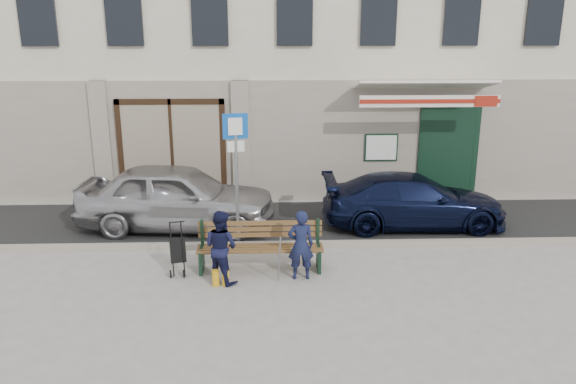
{
  "coord_description": "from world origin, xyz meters",
  "views": [
    {
      "loc": [
        -0.67,
        -9.61,
        4.48
      ],
      "look_at": [
        -0.28,
        1.6,
        1.2
      ],
      "focal_mm": 35.0,
      "sensor_mm": 36.0,
      "label": 1
    }
  ],
  "objects_px": {
    "parking_sign": "(236,158)",
    "stroller": "(178,252)",
    "woman": "(221,247)",
    "car_navy": "(414,201)",
    "man": "(301,245)",
    "car_silver": "(177,197)",
    "bench": "(258,248)"
  },
  "relations": [
    {
      "from": "woman",
      "to": "stroller",
      "type": "height_order",
      "value": "woman"
    },
    {
      "from": "man",
      "to": "stroller",
      "type": "xyz_separation_m",
      "value": [
        -2.3,
        0.3,
        -0.22
      ]
    },
    {
      "from": "bench",
      "to": "woman",
      "type": "height_order",
      "value": "woman"
    },
    {
      "from": "parking_sign",
      "to": "man",
      "type": "height_order",
      "value": "parking_sign"
    },
    {
      "from": "car_silver",
      "to": "woman",
      "type": "bearing_deg",
      "value": -152.17
    },
    {
      "from": "parking_sign",
      "to": "woman",
      "type": "bearing_deg",
      "value": -108.22
    },
    {
      "from": "parking_sign",
      "to": "stroller",
      "type": "relative_size",
      "value": 2.83
    },
    {
      "from": "stroller",
      "to": "woman",
      "type": "bearing_deg",
      "value": -39.01
    },
    {
      "from": "car_silver",
      "to": "stroller",
      "type": "relative_size",
      "value": 4.51
    },
    {
      "from": "car_silver",
      "to": "bench",
      "type": "relative_size",
      "value": 1.87
    },
    {
      "from": "car_silver",
      "to": "bench",
      "type": "xyz_separation_m",
      "value": [
        1.89,
        -2.42,
        -0.31
      ]
    },
    {
      "from": "car_silver",
      "to": "car_navy",
      "type": "relative_size",
      "value": 1.06
    },
    {
      "from": "woman",
      "to": "stroller",
      "type": "relative_size",
      "value": 1.37
    },
    {
      "from": "car_navy",
      "to": "stroller",
      "type": "height_order",
      "value": "car_navy"
    },
    {
      "from": "car_silver",
      "to": "parking_sign",
      "type": "relative_size",
      "value": 1.59
    },
    {
      "from": "car_navy",
      "to": "woman",
      "type": "height_order",
      "value": "woman"
    },
    {
      "from": "man",
      "to": "woman",
      "type": "distance_m",
      "value": 1.45
    },
    {
      "from": "car_navy",
      "to": "woman",
      "type": "distance_m",
      "value": 5.14
    },
    {
      "from": "man",
      "to": "stroller",
      "type": "bearing_deg",
      "value": -10.64
    },
    {
      "from": "woman",
      "to": "stroller",
      "type": "xyz_separation_m",
      "value": [
        -0.85,
        0.39,
        -0.24
      ]
    },
    {
      "from": "parking_sign",
      "to": "stroller",
      "type": "distance_m",
      "value": 2.35
    },
    {
      "from": "parking_sign",
      "to": "stroller",
      "type": "bearing_deg",
      "value": -137.03
    },
    {
      "from": "parking_sign",
      "to": "stroller",
      "type": "height_order",
      "value": "parking_sign"
    },
    {
      "from": "woman",
      "to": "stroller",
      "type": "distance_m",
      "value": 0.97
    },
    {
      "from": "car_navy",
      "to": "parking_sign",
      "type": "relative_size",
      "value": 1.5
    },
    {
      "from": "car_silver",
      "to": "car_navy",
      "type": "bearing_deg",
      "value": -85.32
    },
    {
      "from": "car_navy",
      "to": "man",
      "type": "height_order",
      "value": "man"
    },
    {
      "from": "car_silver",
      "to": "car_navy",
      "type": "xyz_separation_m",
      "value": [
        5.48,
        -0.02,
        -0.15
      ]
    },
    {
      "from": "car_silver",
      "to": "man",
      "type": "distance_m",
      "value": 3.9
    },
    {
      "from": "bench",
      "to": "car_silver",
      "type": "bearing_deg",
      "value": 127.93
    },
    {
      "from": "woman",
      "to": "car_silver",
      "type": "bearing_deg",
      "value": -31.81
    },
    {
      "from": "car_silver",
      "to": "car_navy",
      "type": "distance_m",
      "value": 5.48
    }
  ]
}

